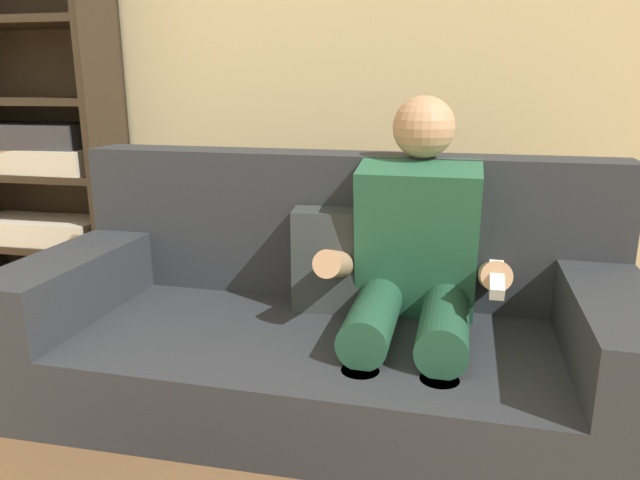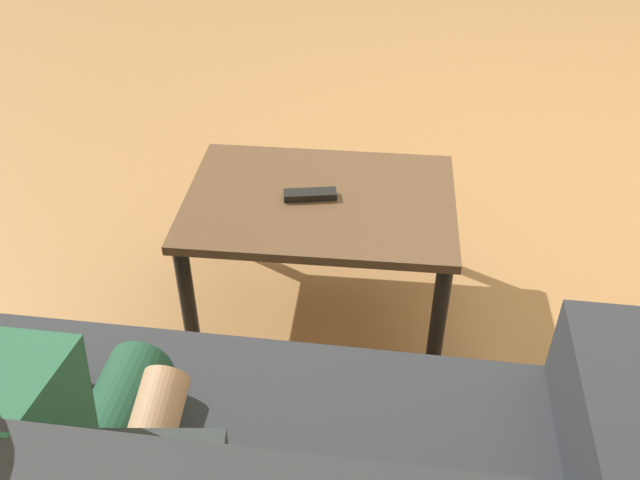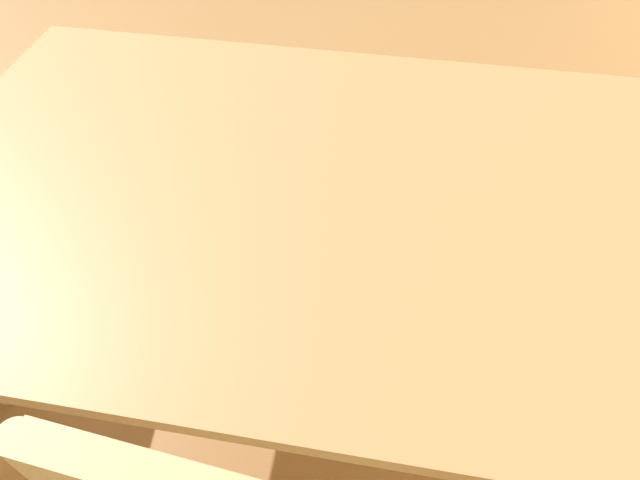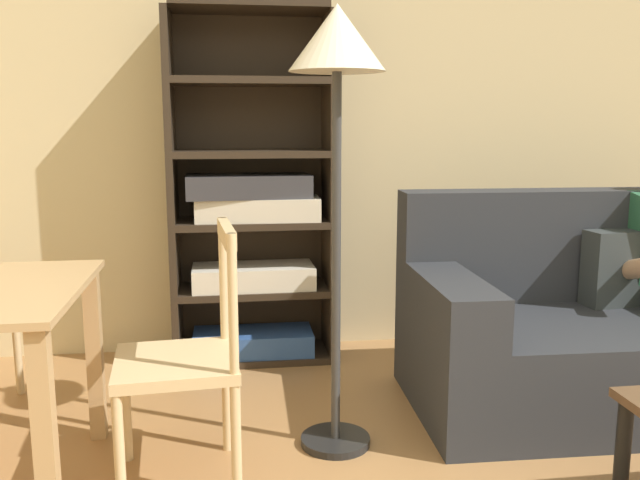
{
  "view_description": "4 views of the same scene",
  "coord_description": "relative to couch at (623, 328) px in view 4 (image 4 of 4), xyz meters",
  "views": [
    {
      "loc": [
        1.49,
        0.14,
        1.2
      ],
      "look_at": [
        1.12,
        1.9,
        0.72
      ],
      "focal_mm": 32.9,
      "sensor_mm": 36.0,
      "label": 1
    },
    {
      "loc": [
        0.77,
        2.67,
        1.68
      ],
      "look_at": [
        0.97,
        0.81,
        0.26
      ],
      "focal_mm": 38.99,
      "sensor_mm": 36.0,
      "label": 2
    },
    {
      "loc": [
        -2.01,
        2.18,
        1.37
      ],
      "look_at": [
        -1.89,
        1.51,
        0.6
      ],
      "focal_mm": 30.74,
      "sensor_mm": 36.0,
      "label": 3
    },
    {
      "loc": [
        -0.69,
        -0.8,
        1.28
      ],
      "look_at": [
        -0.39,
        1.36,
        0.9
      ],
      "focal_mm": 37.76,
      "sensor_mm": 36.0,
      "label": 4
    }
  ],
  "objects": [
    {
      "name": "dining_chair_facing_couch",
      "position": [
        -1.97,
        -0.46,
        0.11
      ],
      "size": [
        0.45,
        0.45,
        0.93
      ],
      "color": "#D1B27F",
      "rests_on": "ground_plane"
    },
    {
      "name": "floor_lamp",
      "position": [
        -1.4,
        -0.27,
        1.09
      ],
      "size": [
        0.36,
        0.36,
        1.7
      ],
      "color": "black",
      "rests_on": "ground_plane"
    },
    {
      "name": "wall_back",
      "position": [
        -1.12,
        1.05,
        0.92
      ],
      "size": [
        6.99,
        0.12,
        2.53
      ],
      "primitive_type": "cube",
      "color": "#D1BC8C",
      "rests_on": "ground_plane"
    },
    {
      "name": "bookshelf",
      "position": [
        -1.67,
        0.81,
        0.45
      ],
      "size": [
        0.86,
        0.36,
        1.87
      ],
      "color": "#2D2319",
      "rests_on": "ground_plane"
    },
    {
      "name": "couch",
      "position": [
        0.0,
        0.0,
        0.0
      ],
      "size": [
        2.01,
        0.96,
        0.96
      ],
      "color": "#282B30",
      "rests_on": "ground_plane"
    }
  ]
}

